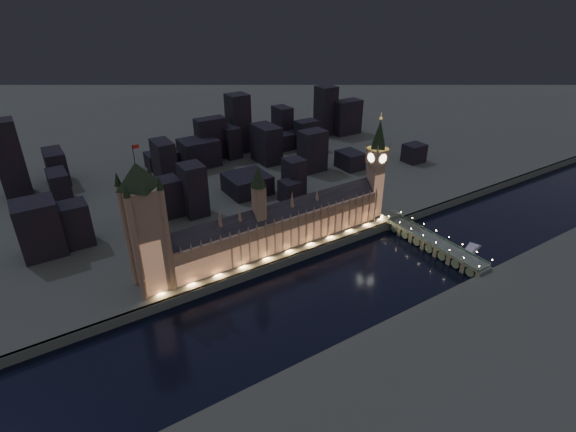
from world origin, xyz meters
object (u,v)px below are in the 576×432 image
victoria_tower (145,222)px  elizabeth_tower (377,161)px  palace_of_westminster (280,226)px  river_boat (468,253)px  westminster_bridge (429,242)px

victoria_tower → elizabeth_tower: bearing=0.0°
palace_of_westminster → river_boat: palace_of_westminster is taller
elizabeth_tower → westminster_bridge: (9.17, -65.37, -58.32)m
palace_of_westminster → river_boat: bearing=-34.2°
palace_of_westminster → river_boat: size_ratio=4.33×
victoria_tower → westminster_bridge: 243.14m
palace_of_westminster → victoria_tower: bearing=179.9°
victoria_tower → river_boat: victoria_tower is taller
westminster_bridge → elizabeth_tower: bearing=98.0°
victoria_tower → river_boat: bearing=-20.6°
westminster_bridge → river_boat: size_ratio=2.42×
westminster_bridge → palace_of_westminster: bearing=150.8°
elizabeth_tower → westminster_bridge: elizabeth_tower is taller
westminster_bridge → river_boat: 34.29m
river_boat → victoria_tower: bearing=159.4°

